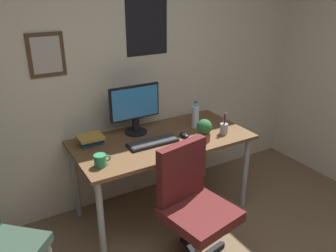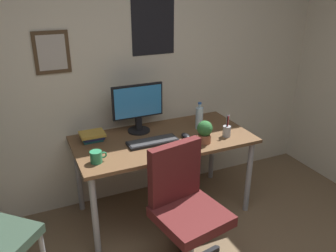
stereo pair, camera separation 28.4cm
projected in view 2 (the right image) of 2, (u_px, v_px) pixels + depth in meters
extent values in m
cube|color=beige|center=(117.00, 66.00, 3.06)|extent=(4.40, 0.08, 2.60)
cube|color=#4C3823|center=(52.00, 52.00, 2.75)|extent=(0.28, 0.02, 0.34)
cube|color=beige|center=(52.00, 53.00, 2.74)|extent=(0.22, 0.00, 0.28)
cube|color=black|center=(153.00, 23.00, 3.01)|extent=(0.40, 0.01, 0.56)
cube|color=brown|center=(163.00, 139.00, 2.99)|extent=(1.53, 0.76, 0.03)
cylinder|color=#9EA0A5|center=(95.00, 217.00, 2.59)|extent=(0.05, 0.05, 0.71)
cylinder|color=#9EA0A5|center=(249.00, 177.00, 3.12)|extent=(0.05, 0.05, 0.71)
cylinder|color=#9EA0A5|center=(79.00, 176.00, 3.14)|extent=(0.05, 0.05, 0.71)
cylinder|color=#9EA0A5|center=(212.00, 148.00, 3.67)|extent=(0.05, 0.05, 0.71)
cube|color=#591E1E|center=(191.00, 216.00, 2.43)|extent=(0.54, 0.54, 0.08)
cube|color=#591E1E|center=(175.00, 172.00, 2.48)|extent=(0.43, 0.15, 0.45)
cylinder|color=#9EA0A5|center=(190.00, 244.00, 2.53)|extent=(0.07, 0.07, 0.42)
cylinder|color=black|center=(217.00, 249.00, 2.75)|extent=(0.05, 0.05, 0.04)
cube|color=black|center=(183.00, 250.00, 2.72)|extent=(0.08, 0.28, 0.03)
cylinder|color=black|center=(178.00, 240.00, 2.85)|extent=(0.05, 0.05, 0.04)
cylinder|color=#9EA0A5|center=(3.00, 245.00, 2.54)|extent=(0.05, 0.05, 0.41)
cylinder|color=black|center=(139.00, 130.00, 3.11)|extent=(0.20, 0.20, 0.01)
cube|color=black|center=(139.00, 124.00, 3.08)|extent=(0.05, 0.04, 0.12)
cube|color=black|center=(138.00, 101.00, 3.01)|extent=(0.46, 0.02, 0.30)
cube|color=#338CD8|center=(138.00, 102.00, 2.99)|extent=(0.43, 0.00, 0.27)
cube|color=black|center=(153.00, 142.00, 2.88)|extent=(0.43, 0.15, 0.02)
cube|color=#38383A|center=(153.00, 140.00, 2.88)|extent=(0.41, 0.13, 0.00)
ellipsoid|color=black|center=(186.00, 136.00, 2.98)|extent=(0.06, 0.11, 0.04)
cylinder|color=silver|center=(199.00, 118.00, 3.14)|extent=(0.07, 0.07, 0.20)
cylinder|color=silver|center=(200.00, 106.00, 3.09)|extent=(0.03, 0.03, 0.04)
cylinder|color=#2659B2|center=(200.00, 103.00, 3.08)|extent=(0.03, 0.03, 0.01)
cylinder|color=#2D8C59|center=(96.00, 157.00, 2.56)|extent=(0.09, 0.09, 0.09)
torus|color=#2D8C59|center=(104.00, 155.00, 2.58)|extent=(0.05, 0.01, 0.05)
cylinder|color=brown|center=(204.00, 139.00, 2.88)|extent=(0.11, 0.11, 0.07)
sphere|color=#2D6B33|center=(205.00, 128.00, 2.84)|extent=(0.13, 0.13, 0.13)
ellipsoid|color=#287A38|center=(200.00, 127.00, 2.85)|extent=(0.07, 0.08, 0.02)
ellipsoid|color=#287A38|center=(206.00, 127.00, 2.88)|extent=(0.07, 0.08, 0.02)
ellipsoid|color=#287A38|center=(204.00, 128.00, 2.80)|extent=(0.08, 0.07, 0.02)
cylinder|color=#9EA0A5|center=(227.00, 131.00, 2.99)|extent=(0.07, 0.07, 0.09)
cylinder|color=#263FBF|center=(228.00, 123.00, 2.97)|extent=(0.01, 0.01, 0.13)
cylinder|color=red|center=(228.00, 123.00, 2.96)|extent=(0.01, 0.01, 0.13)
cylinder|color=black|center=(227.00, 123.00, 2.96)|extent=(0.01, 0.01, 0.13)
cylinder|color=#9EA0A5|center=(228.00, 122.00, 2.97)|extent=(0.01, 0.03, 0.14)
cylinder|color=#9EA0A5|center=(227.00, 123.00, 2.96)|extent=(0.01, 0.02, 0.14)
cube|color=#26727A|center=(92.00, 139.00, 2.93)|extent=(0.16, 0.12, 0.02)
cube|color=navy|center=(93.00, 137.00, 2.91)|extent=(0.17, 0.13, 0.03)
cube|color=gold|center=(92.00, 134.00, 2.90)|extent=(0.20, 0.16, 0.02)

